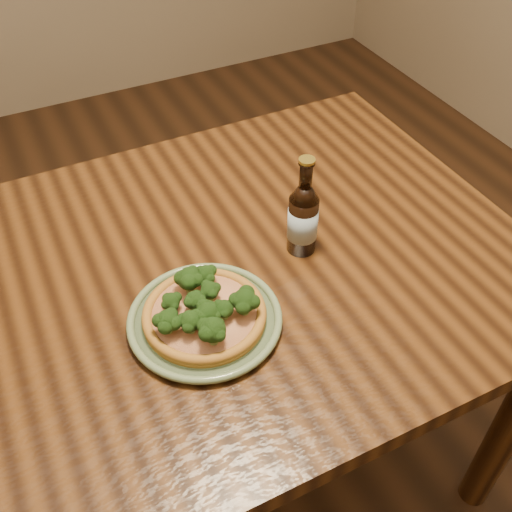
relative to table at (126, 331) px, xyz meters
name	(u,v)px	position (x,y,z in m)	size (l,w,h in m)	color
table	(126,331)	(0.00, 0.00, 0.00)	(1.60, 0.90, 0.75)	#46260F
plate	(205,319)	(0.12, -0.12, 0.10)	(0.27, 0.27, 0.02)	#687D56
pizza	(204,312)	(0.12, -0.13, 0.12)	(0.21, 0.21, 0.07)	#A97026
beer_bottle	(303,218)	(0.36, -0.03, 0.17)	(0.06, 0.06, 0.21)	black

